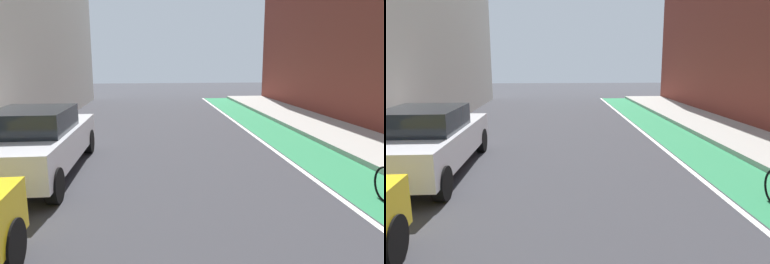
% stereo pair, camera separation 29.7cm
% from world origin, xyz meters
% --- Properties ---
extents(ground_plane, '(72.91, 72.91, 0.00)m').
position_xyz_m(ground_plane, '(0.00, 12.57, 0.00)').
color(ground_plane, '#38383D').
extents(bike_lane_paint, '(1.60, 33.14, 0.00)m').
position_xyz_m(bike_lane_paint, '(3.62, 14.57, 0.00)').
color(bike_lane_paint, '#2D8451').
rests_on(bike_lane_paint, ground).
extents(lane_divider_stripe, '(0.12, 33.14, 0.00)m').
position_xyz_m(lane_divider_stripe, '(2.72, 14.57, 0.00)').
color(lane_divider_stripe, white).
rests_on(lane_divider_stripe, ground).
extents(parked_sedan_white, '(1.83, 4.75, 1.53)m').
position_xyz_m(parked_sedan_white, '(-3.37, 14.72, 0.79)').
color(parked_sedan_white, silver).
rests_on(parked_sedan_white, ground).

